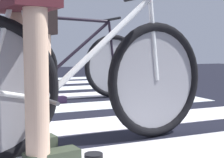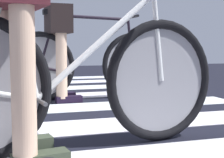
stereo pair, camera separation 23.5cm
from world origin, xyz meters
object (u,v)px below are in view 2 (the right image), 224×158
Objects in this scene: bicycle_2_of_3 at (88,64)px; cyclist_2_of_3 at (59,40)px; cyclist_1_of_3 at (17,25)px; bicycle_1_of_3 at (79,80)px.

bicycle_2_of_3 is 0.40m from cyclist_2_of_3.
cyclist_2_of_3 is (0.44, 1.77, -0.03)m from cyclist_1_of_3.
cyclist_1_of_3 is 1.04× the size of cyclist_2_of_3.
cyclist_1_of_3 is at bearing 180.00° from bicycle_1_of_3.
cyclist_2_of_3 is at bearing 76.17° from bicycle_1_of_3.
bicycle_1_of_3 and bicycle_2_of_3 have the same top height.
cyclist_1_of_3 is (-0.31, -0.05, 0.27)m from bicycle_1_of_3.
bicycle_1_of_3 is 1.75m from cyclist_2_of_3.
cyclist_1_of_3 reaches higher than bicycle_1_of_3.
bicycle_1_of_3 is at bearing -0.00° from cyclist_1_of_3.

